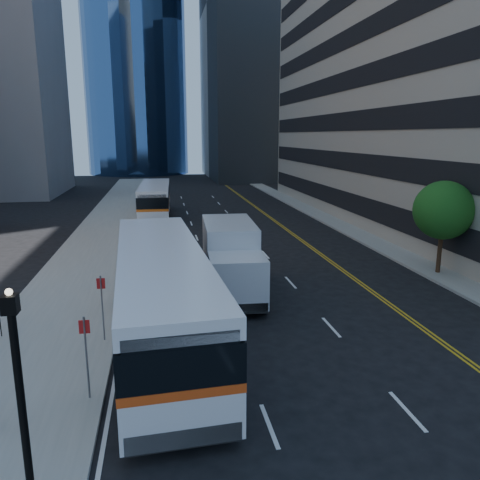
{
  "coord_description": "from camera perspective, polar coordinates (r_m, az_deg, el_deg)",
  "views": [
    {
      "loc": [
        -6.17,
        -14.85,
        7.6
      ],
      "look_at": [
        -2.52,
        6.3,
        2.8
      ],
      "focal_mm": 35.0,
      "sensor_mm": 36.0,
      "label": 1
    }
  ],
  "objects": [
    {
      "name": "sidewalk_west",
      "position": [
        40.79,
        -15.72,
        1.5
      ],
      "size": [
        5.0,
        90.0,
        0.15
      ],
      "primitive_type": "cube",
      "color": "gray",
      "rests_on": "ground"
    },
    {
      "name": "bus_rear",
      "position": [
        45.26,
        -10.3,
        4.92
      ],
      "size": [
        3.03,
        12.18,
        3.12
      ],
      "rotation": [
        0.0,
        0.0,
        -0.03
      ],
      "color": "white",
      "rests_on": "ground"
    },
    {
      "name": "ground",
      "position": [
        17.79,
        11.83,
        -12.98
      ],
      "size": [
        160.0,
        160.0,
        0.0
      ],
      "primitive_type": "plane",
      "color": "black",
      "rests_on": "ground"
    },
    {
      "name": "box_truck",
      "position": [
        22.71,
        -1.08,
        -2.21
      ],
      "size": [
        2.77,
        7.22,
        3.4
      ],
      "rotation": [
        0.0,
        0.0,
        -0.05
      ],
      "color": "silver",
      "rests_on": "ground"
    },
    {
      "name": "bus_front",
      "position": [
        17.56,
        -9.5,
        -6.38
      ],
      "size": [
        3.83,
        13.94,
        3.55
      ],
      "rotation": [
        0.0,
        0.0,
        0.06
      ],
      "color": "white",
      "rests_on": "ground"
    },
    {
      "name": "sidewalk_east",
      "position": [
        43.3,
        10.88,
        2.37
      ],
      "size": [
        2.0,
        90.0,
        0.15
      ],
      "primitive_type": "cube",
      "color": "gray",
      "rests_on": "ground"
    },
    {
      "name": "office_tower_north",
      "position": [
        92.89,
        6.23,
        26.5
      ],
      "size": [
        30.0,
        28.0,
        60.0
      ],
      "primitive_type": "cube",
      "color": "gray",
      "rests_on": "ground"
    },
    {
      "name": "lamp_post",
      "position": [
        10.5,
        -25.23,
        -16.39
      ],
      "size": [
        0.28,
        0.28,
        4.56
      ],
      "color": "black",
      "rests_on": "sidewalk_west"
    },
    {
      "name": "street_tree",
      "position": [
        27.72,
        23.56,
        3.34
      ],
      "size": [
        3.2,
        3.2,
        5.1
      ],
      "color": "#332114",
      "rests_on": "sidewalk_east"
    }
  ]
}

